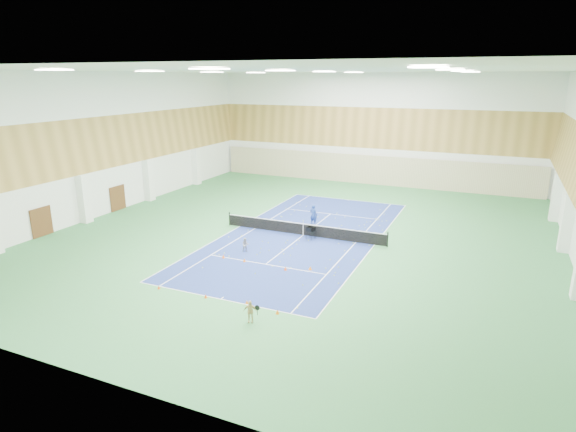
{
  "coord_description": "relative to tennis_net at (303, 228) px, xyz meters",
  "views": [
    {
      "loc": [
        12.85,
        -32.09,
        11.59
      ],
      "look_at": [
        -0.39,
        -1.95,
        2.0
      ],
      "focal_mm": 30.0,
      "sensor_mm": 36.0,
      "label": 1
    }
  ],
  "objects": [
    {
      "name": "ground",
      "position": [
        0.0,
        0.0,
        -0.55
      ],
      "size": [
        40.0,
        40.0,
        0.0
      ],
      "primitive_type": "plane",
      "color": "#327640",
      "rests_on": "ground"
    },
    {
      "name": "ball_cart",
      "position": [
        0.84,
        -0.6,
        -0.07
      ],
      "size": [
        0.69,
        0.69,
        0.96
      ],
      "primitive_type": null,
      "rotation": [
        0.0,
        0.0,
        -0.3
      ],
      "color": "black",
      "rests_on": "ground"
    },
    {
      "name": "tennis_balls_scatter",
      "position": [
        0.0,
        0.0,
        -0.5
      ],
      "size": [
        10.57,
        22.77,
        0.07
      ],
      "primitive_type": null,
      "color": "#B4CC22",
      "rests_on": "ground"
    },
    {
      "name": "cone_svc_d",
      "position": [
        2.94,
        -6.09,
        -0.43
      ],
      "size": [
        0.22,
        0.22,
        0.25
      ],
      "primitive_type": "cone",
      "color": "orange",
      "rests_on": "ground"
    },
    {
      "name": "ceiling_light_grid",
      "position": [
        0.0,
        0.0,
        11.37
      ],
      "size": [
        21.4,
        25.4,
        0.06
      ],
      "primitive_type": null,
      "color": "white",
      "rests_on": "room_shell"
    },
    {
      "name": "back_curtain",
      "position": [
        0.0,
        19.75,
        1.05
      ],
      "size": [
        35.4,
        0.16,
        3.2
      ],
      "primitive_type": "cube",
      "color": "#C6B793",
      "rests_on": "ground"
    },
    {
      "name": "cone_svc_a",
      "position": [
        -3.06,
        -6.54,
        -0.43
      ],
      "size": [
        0.22,
        0.22,
        0.24
      ],
      "primitive_type": "cone",
      "color": "#F0590C",
      "rests_on": "ground"
    },
    {
      "name": "cone_base_a",
      "position": [
        -3.92,
        -12.15,
        -0.45
      ],
      "size": [
        0.17,
        0.17,
        0.19
      ],
      "primitive_type": "cone",
      "color": "#EF420C",
      "rests_on": "ground"
    },
    {
      "name": "door_left_a",
      "position": [
        -17.92,
        -8.0,
        0.55
      ],
      "size": [
        0.08,
        1.8,
        2.2
      ],
      "primitive_type": "cube",
      "color": "#593319",
      "rests_on": "ground"
    },
    {
      "name": "court_surface",
      "position": [
        0.0,
        0.0,
        -0.55
      ],
      "size": [
        10.97,
        23.77,
        0.01
      ],
      "primitive_type": "cube",
      "color": "navy",
      "rests_on": "ground"
    },
    {
      "name": "wood_cladding",
      "position": [
        0.0,
        0.0,
        7.45
      ],
      "size": [
        36.0,
        40.0,
        8.0
      ],
      "primitive_type": null,
      "color": "#AB833F",
      "rests_on": "room_shell"
    },
    {
      "name": "cone_base_b",
      "position": [
        -0.85,
        -12.05,
        -0.45
      ],
      "size": [
        0.19,
        0.19,
        0.2
      ],
      "primitive_type": "cone",
      "color": "#E44C0C",
      "rests_on": "ground"
    },
    {
      "name": "child_court",
      "position": [
        -2.28,
        -4.9,
        -0.05
      ],
      "size": [
        0.62,
        0.58,
        1.0
      ],
      "primitive_type": "imported",
      "rotation": [
        0.0,
        0.0,
        0.57
      ],
      "color": "gray",
      "rests_on": "ground"
    },
    {
      "name": "cone_base_d",
      "position": [
        3.5,
        -12.14,
        -0.44
      ],
      "size": [
        0.2,
        0.2,
        0.22
      ],
      "primitive_type": "cone",
      "color": "orange",
      "rests_on": "ground"
    },
    {
      "name": "coach",
      "position": [
        -0.23,
        2.78,
        0.31
      ],
      "size": [
        0.67,
        0.49,
        1.71
      ],
      "primitive_type": "imported",
      "rotation": [
        0.0,
        0.0,
        3.01
      ],
      "color": "navy",
      "rests_on": "ground"
    },
    {
      "name": "tennis_net",
      "position": [
        0.0,
        0.0,
        0.0
      ],
      "size": [
        12.8,
        0.1,
        1.1
      ],
      "primitive_type": null,
      "color": "black",
      "rests_on": "ground"
    },
    {
      "name": "door_left_b",
      "position": [
        -17.92,
        0.0,
        0.55
      ],
      "size": [
        0.08,
        1.8,
        2.2
      ],
      "primitive_type": "cube",
      "color": "#593319",
      "rests_on": "ground"
    },
    {
      "name": "room_shell",
      "position": [
        0.0,
        0.0,
        5.45
      ],
      "size": [
        36.0,
        40.0,
        12.0
      ],
      "primitive_type": null,
      "color": "white",
      "rests_on": "ground"
    },
    {
      "name": "cone_svc_c",
      "position": [
        1.55,
        -6.77,
        -0.43
      ],
      "size": [
        0.21,
        0.21,
        0.24
      ],
      "primitive_type": "cone",
      "color": "#DB420B",
      "rests_on": "ground"
    },
    {
      "name": "cone_base_c",
      "position": [
        1.55,
        -11.78,
        -0.45
      ],
      "size": [
        0.19,
        0.19,
        0.21
      ],
      "primitive_type": "cone",
      "color": "orange",
      "rests_on": "ground"
    },
    {
      "name": "child_apron",
      "position": [
        2.64,
        -13.44,
        0.02
      ],
      "size": [
        0.73,
        0.51,
        1.15
      ],
      "primitive_type": "imported",
      "rotation": [
        0.0,
        0.0,
        0.38
      ],
      "color": "tan",
      "rests_on": "ground"
    },
    {
      "name": "cone_svc_b",
      "position": [
        -1.47,
        -6.55,
        -0.43
      ],
      "size": [
        0.21,
        0.21,
        0.23
      ],
      "primitive_type": "cone",
      "color": "orange",
      "rests_on": "ground"
    }
  ]
}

